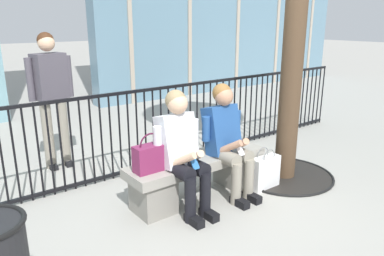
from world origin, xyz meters
The scene contains 8 objects.
ground_plane centered at (0.00, 0.00, 0.00)m, with size 60.00×60.00×0.00m, color #9E9B93.
stone_bench centered at (0.00, 0.00, 0.27)m, with size 1.60×0.44×0.45m.
seated_person_with_phone centered at (-0.30, -0.13, 0.65)m, with size 0.52×0.66×1.21m.
seated_person_companion centered at (0.30, -0.13, 0.65)m, with size 0.52×0.66×1.21m.
handbag_on_bench centered at (-0.58, -0.01, 0.59)m, with size 0.33×0.15×0.38m.
shopping_bag centered at (0.73, -0.31, 0.19)m, with size 0.36×0.14×0.48m.
bystander_at_railing centered at (-0.91, 1.79, 1.00)m, with size 0.55×0.31×1.71m.
plaza_railing centered at (0.00, 0.98, 0.53)m, with size 7.38×0.04×1.05m.
Camera 1 is at (-2.28, -2.88, 1.85)m, focal length 34.65 mm.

